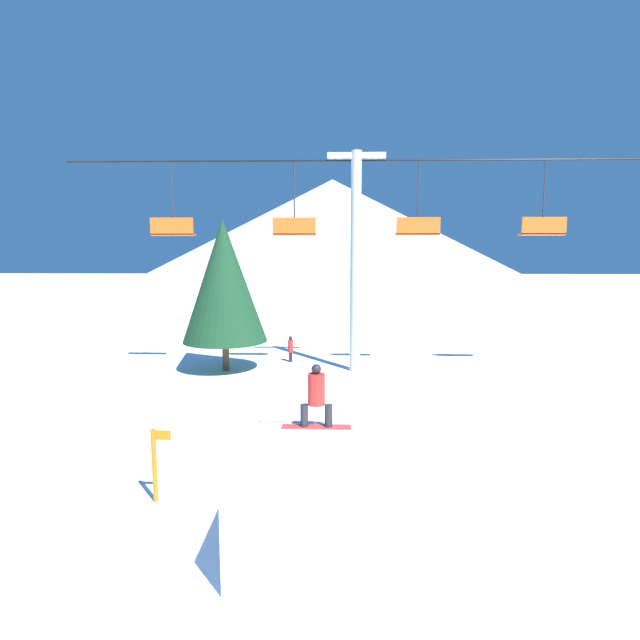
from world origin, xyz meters
The scene contains 8 objects.
ground_plane centered at (0.00, 0.00, 0.00)m, with size 220.00×220.00×0.00m, color white.
mountain_ridge centered at (0.00, 74.41, 8.30)m, with size 65.47×65.47×16.59m.
snow_ramp centered at (-0.13, 0.95, 0.74)m, with size 2.58×3.65×1.47m.
snowboarder centered at (-0.11, 2.37, 2.15)m, with size 1.44×0.36×1.35m.
chairlift centered at (1.16, 13.56, 5.44)m, with size 24.17×0.44×9.22m.
pine_tree_near centered at (-4.42, 13.46, 3.88)m, with size 3.59×3.59×6.49m.
trail_marker centered at (-3.39, 1.97, 0.83)m, with size 0.41×0.10×1.55m.
distant_skier centered at (-1.75, 15.19, 0.67)m, with size 0.24×0.24×1.23m.
Camera 1 is at (0.24, -7.61, 5.10)m, focal length 28.00 mm.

